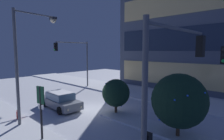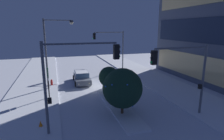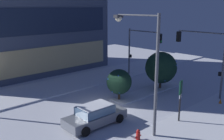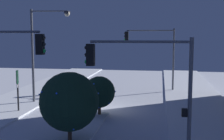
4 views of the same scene
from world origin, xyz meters
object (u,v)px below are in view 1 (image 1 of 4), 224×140
street_lamp_arched (29,51)px  decorated_tree_median (179,101)px  traffic_light_corner_near_right (174,75)px  parking_info_sign (41,106)px  fire_hydrant (18,115)px  decorated_tree_left_of_median (116,93)px  car_near (60,100)px  traffic_light_corner_far_left (75,56)px

street_lamp_arched → decorated_tree_median: (8.65, 4.97, -2.88)m
traffic_light_corner_near_right → parking_info_sign: 7.42m
fire_hydrant → decorated_tree_median: size_ratio=0.22×
fire_hydrant → decorated_tree_left_of_median: size_ratio=0.29×
car_near → parking_info_sign: 6.23m
traffic_light_corner_near_right → decorated_tree_median: bearing=19.8°
car_near → fire_hydrant: car_near is taller
car_near → decorated_tree_median: 10.39m
traffic_light_corner_far_left → car_near: bearing=45.4°
street_lamp_arched → car_near: bearing=17.3°
decorated_tree_median → fire_hydrant: bearing=-150.4°
car_near → decorated_tree_median: decorated_tree_median is taller
parking_info_sign → decorated_tree_left_of_median: parking_info_sign is taller
traffic_light_corner_far_left → fire_hydrant: (6.32, -9.56, -4.13)m
street_lamp_arched → fire_hydrant: (-1.07, -0.54, -4.74)m
car_near → traffic_light_corner_far_left: 9.16m
parking_info_sign → traffic_light_corner_near_right: bearing=-88.2°
traffic_light_corner_near_right → decorated_tree_left_of_median: (-6.77, 4.23, -2.50)m
car_near → traffic_light_corner_near_right: (11.46, -1.92, 3.54)m
street_lamp_arched → parking_info_sign: bearing=-110.5°
fire_hydrant → parking_info_sign: (4.27, -0.20, 1.64)m
car_near → traffic_light_corner_far_left: (-5.93, 5.84, 3.82)m
fire_hydrant → decorated_tree_median: bearing=29.6°
traffic_light_corner_near_right → traffic_light_corner_far_left: size_ratio=0.95×
fire_hydrant → decorated_tree_left_of_median: 7.52m
traffic_light_corner_near_right → decorated_tree_median: size_ratio=1.59×
decorated_tree_left_of_median → decorated_tree_median: bearing=-5.3°
traffic_light_corner_far_left → traffic_light_corner_near_right: bearing=65.9°
car_near → fire_hydrant: bearing=-82.4°
street_lamp_arched → decorated_tree_left_of_median: street_lamp_arched is taller
traffic_light_corner_near_right → street_lamp_arched: bearing=97.1°
car_near → parking_info_sign: (4.66, -3.92, 1.34)m
car_near → traffic_light_corner_far_left: size_ratio=0.74×
traffic_light_corner_near_right → parking_info_sign: bearing=106.3°
car_near → decorated_tree_left_of_median: 5.33m
traffic_light_corner_near_right → car_near: bearing=80.5°
parking_info_sign → decorated_tree_median: (5.46, 5.72, 0.22)m
street_lamp_arched → parking_info_sign: street_lamp_arched is taller
car_near → decorated_tree_left_of_median: decorated_tree_left_of_median is taller
car_near → street_lamp_arched: (1.46, -3.17, 4.44)m
parking_info_sign → decorated_tree_left_of_median: bearing=-14.9°
traffic_light_corner_near_right → traffic_light_corner_far_left: 19.04m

